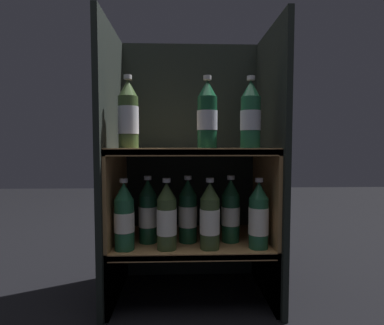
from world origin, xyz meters
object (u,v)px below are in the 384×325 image
(bottle_lower_back_1, at_px, (188,212))
(bottle_lower_back_2, at_px, (231,212))
(bottle_upper_front_1, at_px, (207,116))
(bottle_lower_front_3, at_px, (259,217))
(bottle_upper_front_2, at_px, (251,116))
(bottle_lower_front_0, at_px, (124,218))
(bottle_lower_back_0, at_px, (148,213))
(bottle_upper_front_0, at_px, (128,116))
(bottle_lower_front_1, at_px, (167,218))
(bottle_lower_front_2, at_px, (210,217))

(bottle_lower_back_1, height_order, bottle_lower_back_2, same)
(bottle_upper_front_1, distance_m, bottle_lower_back_1, 0.36)
(bottle_lower_front_3, bearing_deg, bottle_upper_front_2, -180.00)
(bottle_upper_front_1, distance_m, bottle_lower_back_2, 0.36)
(bottle_lower_front_0, height_order, bottle_lower_back_0, same)
(bottle_upper_front_1, bearing_deg, bottle_lower_front_0, 180.00)
(bottle_upper_front_0, bearing_deg, bottle_lower_front_1, 0.00)
(bottle_lower_front_2, relative_size, bottle_lower_front_3, 1.00)
(bottle_upper_front_0, bearing_deg, bottle_lower_back_1, 21.02)
(bottle_lower_front_0, bearing_deg, bottle_upper_front_2, -0.00)
(bottle_lower_back_1, bearing_deg, bottle_lower_front_0, -160.59)
(bottle_lower_front_0, height_order, bottle_lower_back_2, same)
(bottle_lower_front_2, bearing_deg, bottle_lower_back_0, 160.73)
(bottle_upper_front_2, distance_m, bottle_lower_front_0, 0.55)
(bottle_lower_front_2, distance_m, bottle_lower_back_2, 0.11)
(bottle_lower_front_2, xyz_separation_m, bottle_lower_front_3, (0.17, 0.00, -0.00))
(bottle_lower_front_2, bearing_deg, bottle_lower_front_1, -180.00)
(bottle_upper_front_2, bearing_deg, bottle_lower_front_3, 0.00)
(bottle_upper_front_1, relative_size, bottle_lower_back_1, 1.00)
(bottle_lower_front_0, bearing_deg, bottle_lower_back_1, 19.41)
(bottle_lower_front_2, height_order, bottle_lower_back_1, same)
(bottle_upper_front_0, xyz_separation_m, bottle_lower_front_1, (0.13, 0.00, -0.34))
(bottle_upper_front_1, height_order, bottle_lower_front_3, bottle_upper_front_1)
(bottle_lower_front_0, distance_m, bottle_lower_back_0, 0.11)
(bottle_lower_front_3, xyz_separation_m, bottle_lower_back_0, (-0.39, 0.08, 0.00))
(bottle_upper_front_0, height_order, bottle_upper_front_2, same)
(bottle_upper_front_0, bearing_deg, bottle_lower_front_0, 180.00)
(bottle_upper_front_1, xyz_separation_m, bottle_lower_back_2, (0.09, 0.08, -0.34))
(bottle_lower_front_3, bearing_deg, bottle_lower_back_0, 168.82)
(bottle_upper_front_0, xyz_separation_m, bottle_lower_back_1, (0.20, 0.08, -0.34))
(bottle_lower_back_1, bearing_deg, bottle_upper_front_1, -50.26)
(bottle_upper_front_1, height_order, bottle_lower_front_1, bottle_upper_front_1)
(bottle_lower_front_1, bearing_deg, bottle_upper_front_1, 0.00)
(bottle_lower_front_3, distance_m, bottle_lower_back_0, 0.40)
(bottle_upper_front_1, distance_m, bottle_lower_front_0, 0.44)
(bottle_lower_front_0, xyz_separation_m, bottle_lower_back_2, (0.38, 0.08, -0.00))
(bottle_lower_front_1, height_order, bottle_lower_front_3, same)
(bottle_lower_front_3, distance_m, bottle_lower_back_2, 0.11)
(bottle_lower_back_1, bearing_deg, bottle_upper_front_2, -20.04)
(bottle_lower_front_3, bearing_deg, bottle_lower_front_1, -180.00)
(bottle_upper_front_0, distance_m, bottle_lower_back_2, 0.50)
(bottle_lower_back_0, height_order, bottle_lower_back_2, same)
(bottle_lower_back_2, bearing_deg, bottle_lower_back_0, 180.00)
(bottle_upper_front_0, relative_size, bottle_lower_front_1, 1.00)
(bottle_lower_front_3, bearing_deg, bottle_lower_back_2, 137.71)
(bottle_upper_front_0, height_order, bottle_lower_back_0, bottle_upper_front_0)
(bottle_lower_back_1, bearing_deg, bottle_lower_back_2, 0.00)
(bottle_upper_front_0, xyz_separation_m, bottle_lower_front_3, (0.44, 0.00, -0.34))
(bottle_lower_front_2, xyz_separation_m, bottle_lower_back_0, (-0.22, 0.08, 0.00))
(bottle_lower_back_0, distance_m, bottle_lower_back_1, 0.15)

